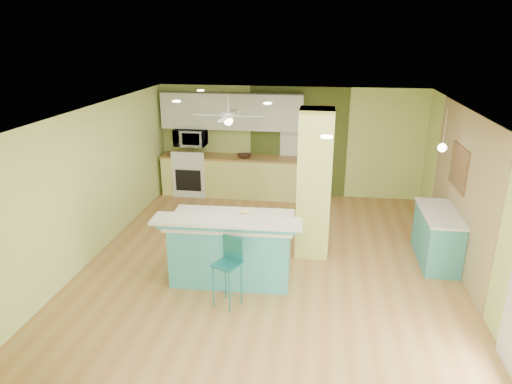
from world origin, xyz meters
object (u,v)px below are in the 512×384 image
bar_stool (230,261)px  fruit_bowl (244,156)px  peninsula (232,247)px  side_counter (437,236)px  canister (245,216)px

bar_stool → fruit_bowl: 4.43m
peninsula → fruit_bowl: bearing=94.8°
side_counter → fruit_bowl: fruit_bowl is taller
bar_stool → side_counter: (3.12, 1.76, -0.23)m
peninsula → canister: bearing=-18.7°
fruit_bowl → canister: size_ratio=1.90×
bar_stool → side_counter: bar_stool is taller
peninsula → canister: canister is taller
peninsula → bar_stool: peninsula is taller
bar_stool → canister: canister is taller
canister → peninsula: bearing=163.5°
side_counter → canister: size_ratio=7.94×
bar_stool → peninsula: bearing=124.3°
side_counter → canister: 3.28m
peninsula → bar_stool: size_ratio=2.15×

